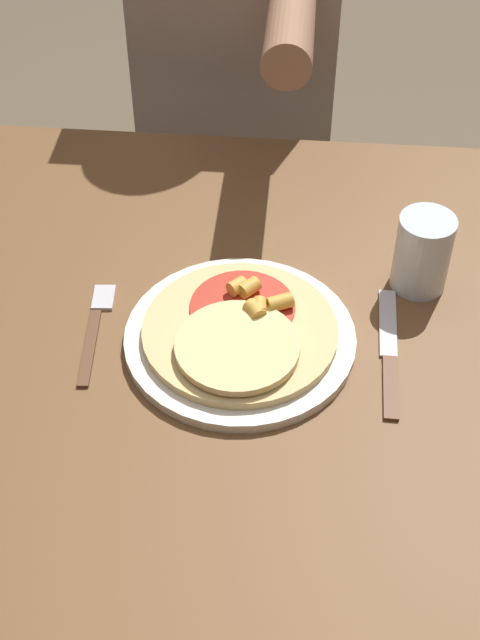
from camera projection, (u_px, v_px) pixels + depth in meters
ground_plane at (258, 628)px, 1.61m from camera, size 8.00×8.00×0.00m
dining_table at (265, 410)px, 1.17m from camera, size 1.13×0.98×0.72m
plate at (240, 339)px, 1.12m from camera, size 0.29×0.29×0.01m
pizza at (241, 331)px, 1.11m from camera, size 0.25×0.25×0.04m
fork at (96, 325)px, 1.14m from camera, size 0.03×0.18×0.00m
knife at (389, 354)px, 1.11m from camera, size 0.02×0.22×0.00m
drinking_glass at (423, 253)px, 1.17m from camera, size 0.07×0.07×0.11m
person_diner at (238, 47)px, 1.60m from camera, size 0.36×0.52×1.28m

